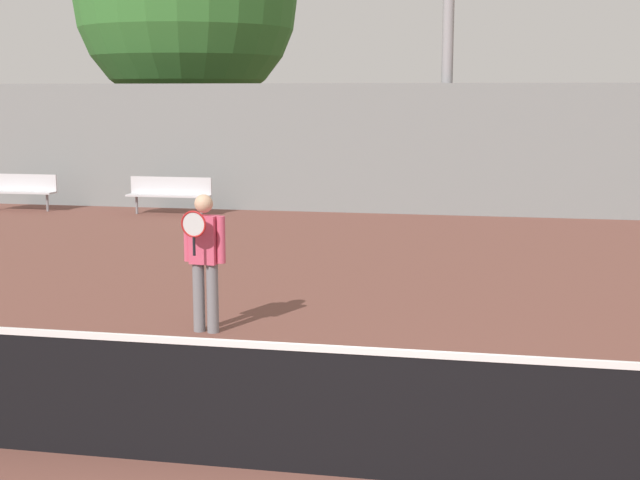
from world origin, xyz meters
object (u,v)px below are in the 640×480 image
Objects in this scene: tennis_net at (345,411)px; tree_green_broad at (186,1)px; tennis_player at (204,255)px; bench_by_gate at (23,188)px; bench_courtside_far at (170,191)px.

tennis_net is 20.73m from tree_green_broad.
tennis_player is (-2.30, 3.68, 0.42)m from tennis_net.
tree_green_broad is (2.43, 5.15, 4.85)m from bench_by_gate.
bench_by_gate is at bearing -179.99° from bench_courtside_far.
tennis_player is at bearing -70.06° from tree_green_broad.
tennis_player is 16.50m from tree_green_broad.
bench_courtside_far is (-6.42, 13.47, 0.03)m from tennis_net.
tennis_player is at bearing -51.26° from bench_by_gate.
tennis_net is 16.86m from bench_by_gate.
bench_by_gate is 7.48m from tree_green_broad.
tennis_net is at bearing -67.48° from tree_green_broad.
bench_by_gate is at bearing -115.30° from tree_green_broad.
tree_green_broad is at bearing 64.70° from bench_by_gate.
tennis_net is 6.66× the size of tennis_player.
tennis_net reaches higher than bench_by_gate.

